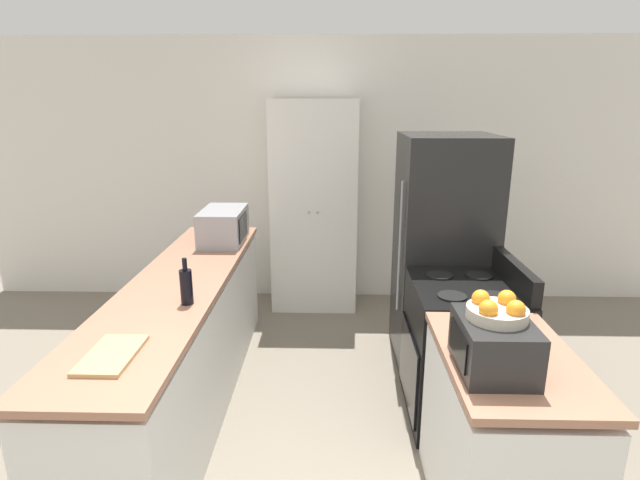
# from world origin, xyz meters

# --- Properties ---
(wall_back) EXTENTS (7.00, 0.06, 2.60)m
(wall_back) POSITION_xyz_m (0.00, 3.54, 1.30)
(wall_back) COLOR silver
(wall_back) RESTS_ON ground_plane
(counter_left) EXTENTS (0.60, 2.77, 0.90)m
(counter_left) POSITION_xyz_m (-0.90, 1.49, 0.43)
(counter_left) COLOR silver
(counter_left) RESTS_ON ground_plane
(counter_right) EXTENTS (0.60, 0.94, 0.90)m
(counter_right) POSITION_xyz_m (0.90, 0.57, 0.43)
(counter_right) COLOR silver
(counter_right) RESTS_ON ground_plane
(pantry_cabinet) EXTENTS (0.82, 0.50, 2.02)m
(pantry_cabinet) POSITION_xyz_m (-0.09, 3.26, 1.01)
(pantry_cabinet) COLOR white
(pantry_cabinet) RESTS_ON ground_plane
(stove) EXTENTS (0.66, 0.75, 1.06)m
(stove) POSITION_xyz_m (0.92, 1.44, 0.46)
(stove) COLOR black
(stove) RESTS_ON ground_plane
(refrigerator) EXTENTS (0.70, 0.75, 1.77)m
(refrigerator) POSITION_xyz_m (0.93, 2.23, 0.88)
(refrigerator) COLOR black
(refrigerator) RESTS_ON ground_plane
(microwave) EXTENTS (0.33, 0.54, 0.27)m
(microwave) POSITION_xyz_m (-0.79, 2.40, 1.03)
(microwave) COLOR #939399
(microwave) RESTS_ON counter_left
(wine_bottle) EXTENTS (0.07, 0.07, 0.27)m
(wine_bottle) POSITION_xyz_m (-0.73, 1.12, 1.01)
(wine_bottle) COLOR black
(wine_bottle) RESTS_ON counter_left
(toaster_oven) EXTENTS (0.30, 0.38, 0.23)m
(toaster_oven) POSITION_xyz_m (0.77, 0.45, 1.01)
(toaster_oven) COLOR black
(toaster_oven) RESTS_ON counter_right
(fruit_bowl) EXTENTS (0.25, 0.25, 0.11)m
(fruit_bowl) POSITION_xyz_m (0.78, 0.47, 1.17)
(fruit_bowl) COLOR #B2A893
(fruit_bowl) RESTS_ON toaster_oven
(cutting_board) EXTENTS (0.21, 0.37, 0.02)m
(cutting_board) POSITION_xyz_m (-0.90, 0.51, 0.91)
(cutting_board) COLOR tan
(cutting_board) RESTS_ON counter_left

